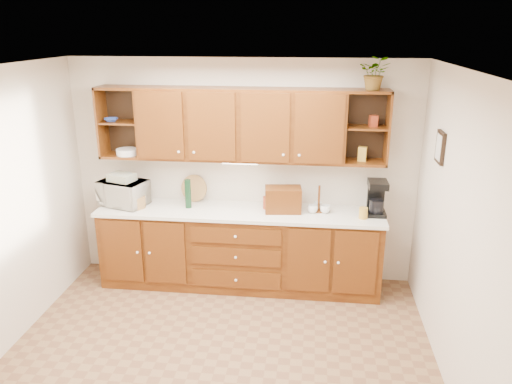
% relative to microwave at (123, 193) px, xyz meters
% --- Properties ---
extents(floor, '(4.00, 4.00, 0.00)m').
position_rel_microwave_xyz_m(floor, '(1.36, -1.46, -1.09)').
color(floor, brown).
rests_on(floor, ground).
extents(ceiling, '(4.00, 4.00, 0.00)m').
position_rel_microwave_xyz_m(ceiling, '(1.36, -1.46, 1.51)').
color(ceiling, white).
rests_on(ceiling, back_wall).
extents(back_wall, '(4.00, 0.00, 4.00)m').
position_rel_microwave_xyz_m(back_wall, '(1.36, 0.29, 0.21)').
color(back_wall, beige).
rests_on(back_wall, floor).
extents(right_wall, '(0.00, 3.50, 3.50)m').
position_rel_microwave_xyz_m(right_wall, '(3.36, -1.46, 0.21)').
color(right_wall, beige).
rests_on(right_wall, floor).
extents(base_cabinets, '(3.20, 0.60, 0.90)m').
position_rel_microwave_xyz_m(base_cabinets, '(1.36, -0.01, -0.64)').
color(base_cabinets, '#3B1706').
rests_on(base_cabinets, floor).
extents(countertop, '(3.24, 0.64, 0.04)m').
position_rel_microwave_xyz_m(countertop, '(1.36, -0.02, -0.17)').
color(countertop, silver).
rests_on(countertop, base_cabinets).
extents(upper_cabinets, '(3.20, 0.33, 0.80)m').
position_rel_microwave_xyz_m(upper_cabinets, '(1.37, 0.13, 0.81)').
color(upper_cabinets, '#3B1706').
rests_on(upper_cabinets, back_wall).
extents(undercabinet_light, '(0.40, 0.05, 0.02)m').
position_rel_microwave_xyz_m(undercabinet_light, '(1.36, 0.07, 0.38)').
color(undercabinet_light, white).
rests_on(undercabinet_light, upper_cabinets).
extents(framed_picture, '(0.03, 0.24, 0.30)m').
position_rel_microwave_xyz_m(framed_picture, '(3.34, -0.56, 0.76)').
color(framed_picture, black).
rests_on(framed_picture, right_wall).
extents(wicker_basket, '(0.24, 0.24, 0.13)m').
position_rel_microwave_xyz_m(wicker_basket, '(0.16, -0.07, -0.08)').
color(wicker_basket, '#AB7A47').
rests_on(wicker_basket, countertop).
extents(microwave, '(0.61, 0.49, 0.29)m').
position_rel_microwave_xyz_m(microwave, '(0.00, 0.00, 0.00)').
color(microwave, silver).
rests_on(microwave, countertop).
extents(towel_stack, '(0.33, 0.29, 0.08)m').
position_rel_microwave_xyz_m(towel_stack, '(0.00, 0.00, 0.19)').
color(towel_stack, '#F2D071').
rests_on(towel_stack, microwave).
extents(wine_bottle, '(0.08, 0.08, 0.33)m').
position_rel_microwave_xyz_m(wine_bottle, '(0.77, -0.01, 0.02)').
color(wine_bottle, black).
rests_on(wine_bottle, countertop).
extents(woven_tray, '(0.33, 0.13, 0.32)m').
position_rel_microwave_xyz_m(woven_tray, '(0.78, 0.23, -0.14)').
color(woven_tray, '#AB7A47').
rests_on(woven_tray, countertop).
extents(bread_box, '(0.42, 0.29, 0.28)m').
position_rel_microwave_xyz_m(bread_box, '(1.86, 0.00, -0.01)').
color(bread_box, '#3B1706').
rests_on(bread_box, countertop).
extents(mug_tree, '(0.29, 0.28, 0.31)m').
position_rel_microwave_xyz_m(mug_tree, '(2.25, 0.03, -0.10)').
color(mug_tree, '#3B1706').
rests_on(mug_tree, countertop).
extents(canister_red, '(0.16, 0.16, 0.14)m').
position_rel_microwave_xyz_m(canister_red, '(1.68, 0.07, -0.08)').
color(canister_red, maroon).
rests_on(canister_red, countertop).
extents(canister_white, '(0.12, 0.12, 0.17)m').
position_rel_microwave_xyz_m(canister_white, '(1.88, 0.01, -0.06)').
color(canister_white, white).
rests_on(canister_white, countertop).
extents(canister_yellow, '(0.10, 0.10, 0.12)m').
position_rel_microwave_xyz_m(canister_yellow, '(2.73, -0.12, -0.08)').
color(canister_yellow, gold).
rests_on(canister_yellow, countertop).
extents(coffee_maker, '(0.21, 0.27, 0.39)m').
position_rel_microwave_xyz_m(coffee_maker, '(2.88, 0.04, 0.04)').
color(coffee_maker, black).
rests_on(coffee_maker, countertop).
extents(bowl_stack, '(0.20, 0.20, 0.04)m').
position_rel_microwave_xyz_m(bowl_stack, '(-0.10, 0.09, 0.83)').
color(bowl_stack, '#2A449B').
rests_on(bowl_stack, upper_cabinets).
extents(plate_stack, '(0.29, 0.29, 0.07)m').
position_rel_microwave_xyz_m(plate_stack, '(0.05, 0.09, 0.47)').
color(plate_stack, white).
rests_on(plate_stack, upper_cabinets).
extents(pantry_box_yellow, '(0.10, 0.09, 0.16)m').
position_rel_microwave_xyz_m(pantry_box_yellow, '(2.70, 0.12, 0.51)').
color(pantry_box_yellow, gold).
rests_on(pantry_box_yellow, upper_cabinets).
extents(pantry_box_red, '(0.09, 0.09, 0.12)m').
position_rel_microwave_xyz_m(pantry_box_red, '(2.80, 0.12, 0.88)').
color(pantry_box_red, maroon).
rests_on(pantry_box_red, upper_cabinets).
extents(potted_plant, '(0.37, 0.34, 0.35)m').
position_rel_microwave_xyz_m(potted_plant, '(2.77, 0.08, 1.38)').
color(potted_plant, '#999999').
rests_on(potted_plant, upper_cabinets).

